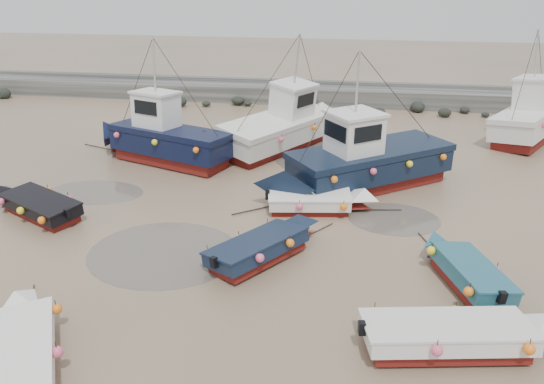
{
  "coord_description": "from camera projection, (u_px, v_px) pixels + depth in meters",
  "views": [
    {
      "loc": [
        3.43,
        -17.04,
        9.45
      ],
      "look_at": [
        0.47,
        1.55,
        1.4
      ],
      "focal_mm": 35.0,
      "sensor_mm": 36.0,
      "label": 1
    }
  ],
  "objects": [
    {
      "name": "dinghy_1",
      "position": [
        266.0,
        244.0,
        18.4
      ],
      "size": [
        4.14,
        5.24,
        1.43
      ],
      "rotation": [
        0.0,
        0.0,
        -0.63
      ],
      "color": "maroon",
      "rests_on": "ground"
    },
    {
      "name": "dinghy_4",
      "position": [
        36.0,
        202.0,
        21.66
      ],
      "size": [
        5.66,
        3.47,
        1.43
      ],
      "rotation": [
        0.0,
        0.0,
        1.09
      ],
      "color": "maroon",
      "rests_on": "ground"
    },
    {
      "name": "puddle_c",
      "position": [
        96.0,
        192.0,
        24.02
      ],
      "size": [
        4.4,
        4.4,
        0.01
      ],
      "primitive_type": "cylinder",
      "color": "#5D554C",
      "rests_on": "ground"
    },
    {
      "name": "cabin_boat_0",
      "position": [
        160.0,
        136.0,
        27.25
      ],
      "size": [
        9.33,
        4.7,
        6.22
      ],
      "rotation": [
        0.0,
        0.0,
        1.23
      ],
      "color": "maroon",
      "rests_on": "ground"
    },
    {
      "name": "cabin_boat_1",
      "position": [
        284.0,
        124.0,
        29.5
      ],
      "size": [
        6.6,
        9.59,
        6.22
      ],
      "rotation": [
        0.0,
        0.0,
        -0.55
      ],
      "color": "maroon",
      "rests_on": "ground"
    },
    {
      "name": "ground",
      "position": [
        253.0,
        242.0,
        19.68
      ],
      "size": [
        120.0,
        120.0,
        0.0
      ],
      "primitive_type": "plane",
      "color": "#987E62",
      "rests_on": "ground"
    },
    {
      "name": "dinghy_0",
      "position": [
        26.0,
        343.0,
        13.58
      ],
      "size": [
        3.56,
        5.46,
        1.43
      ],
      "rotation": [
        0.0,
        0.0,
        0.52
      ],
      "color": "maroon",
      "rests_on": "ground"
    },
    {
      "name": "cabin_boat_2",
      "position": [
        360.0,
        162.0,
        23.9
      ],
      "size": [
        9.5,
        7.55,
        6.22
      ],
      "rotation": [
        0.0,
        0.0,
        2.21
      ],
      "color": "maroon",
      "rests_on": "ground"
    },
    {
      "name": "dinghy_5",
      "position": [
        318.0,
        198.0,
        21.99
      ],
      "size": [
        5.65,
        2.19,
        1.43
      ],
      "rotation": [
        0.0,
        0.0,
        -1.42
      ],
      "color": "maroon",
      "rests_on": "ground"
    },
    {
      "name": "puddle_a",
      "position": [
        164.0,
        253.0,
        18.93
      ],
      "size": [
        5.48,
        5.48,
        0.01
      ],
      "primitive_type": "cylinder",
      "color": "#5D554C",
      "rests_on": "ground"
    },
    {
      "name": "seawall",
      "position": [
        310.0,
        95.0,
        39.39
      ],
      "size": [
        60.0,
        4.92,
        1.5
      ],
      "color": "gray",
      "rests_on": "ground"
    },
    {
      "name": "puddle_d",
      "position": [
        327.0,
        156.0,
        28.62
      ],
      "size": [
        5.8,
        5.8,
        0.01
      ],
      "primitive_type": "cylinder",
      "color": "#5D554C",
      "rests_on": "ground"
    },
    {
      "name": "cabin_boat_3",
      "position": [
        533.0,
        117.0,
        30.72
      ],
      "size": [
        5.9,
        8.32,
        6.22
      ],
      "rotation": [
        0.0,
        0.0,
        -0.56
      ],
      "color": "maroon",
      "rests_on": "ground"
    },
    {
      "name": "puddle_b",
      "position": [
        394.0,
        219.0,
        21.48
      ],
      "size": [
        3.72,
        3.72,
        0.01
      ],
      "primitive_type": "cylinder",
      "color": "#5D554C",
      "rests_on": "ground"
    },
    {
      "name": "dinghy_3",
      "position": [
        461.0,
        334.0,
        13.92
      ],
      "size": [
        6.76,
        2.59,
        1.43
      ],
      "rotation": [
        0.0,
        0.0,
        -1.39
      ],
      "color": "maroon",
      "rests_on": "ground"
    },
    {
      "name": "dinghy_2",
      "position": [
        464.0,
        267.0,
        16.99
      ],
      "size": [
        2.6,
        5.26,
        1.43
      ],
      "rotation": [
        0.0,
        0.0,
        0.33
      ],
      "color": "maroon",
      "rests_on": "ground"
    },
    {
      "name": "person",
      "position": [
        205.0,
        165.0,
        27.26
      ],
      "size": [
        0.75,
        0.55,
        1.87
      ],
      "primitive_type": "imported",
      "rotation": [
        0.0,
        0.0,
        3.31
      ],
      "color": "#1C1E3B",
      "rests_on": "ground"
    }
  ]
}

